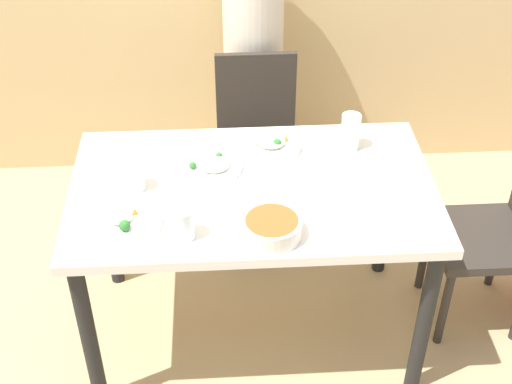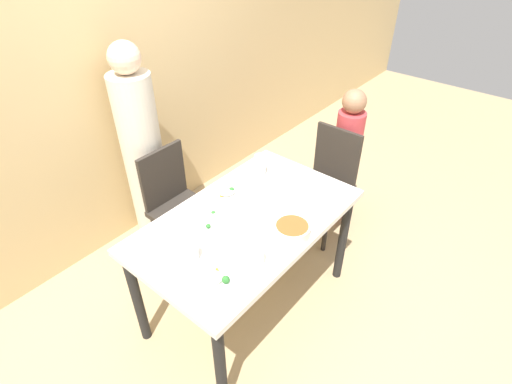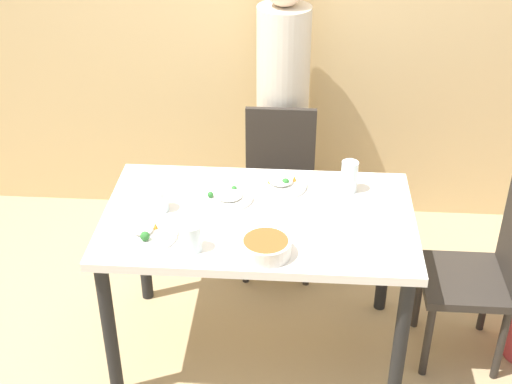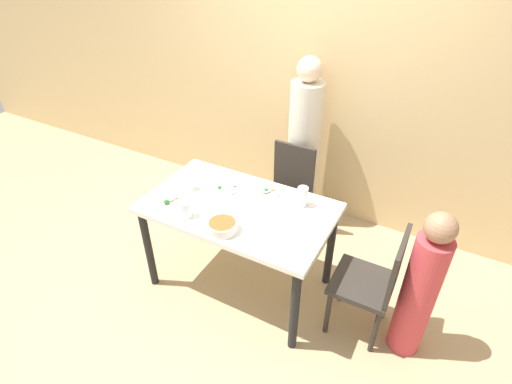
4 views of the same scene
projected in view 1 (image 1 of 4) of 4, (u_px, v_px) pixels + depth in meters
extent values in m
plane|color=tan|center=(253.00, 328.00, 3.11)|extent=(10.00, 10.00, 0.00)
cube|color=silver|center=(253.00, 190.00, 2.65)|extent=(1.36, 0.80, 0.04)
cylinder|color=black|center=(89.00, 338.00, 2.59)|extent=(0.06, 0.06, 0.74)
cylinder|color=black|center=(424.00, 323.00, 2.65)|extent=(0.06, 0.06, 0.74)
cylinder|color=black|center=(109.00, 218.00, 3.13)|extent=(0.06, 0.06, 0.74)
cylinder|color=black|center=(386.00, 208.00, 3.19)|extent=(0.06, 0.06, 0.74)
cube|color=#2D2823|center=(258.00, 159.00, 3.39)|extent=(0.40, 0.40, 0.04)
cube|color=#2D2823|center=(256.00, 95.00, 3.39)|extent=(0.38, 0.03, 0.44)
cylinder|color=#2D2823|center=(226.00, 219.00, 3.38)|extent=(0.04, 0.04, 0.41)
cylinder|color=#2D2823|center=(295.00, 216.00, 3.40)|extent=(0.04, 0.04, 0.41)
cylinder|color=#2D2823|center=(224.00, 178.00, 3.65)|extent=(0.04, 0.04, 0.41)
cylinder|color=#2D2823|center=(288.00, 175.00, 3.66)|extent=(0.04, 0.04, 0.41)
cube|color=#2D2823|center=(482.00, 238.00, 2.93)|extent=(0.40, 0.40, 0.04)
cylinder|color=#2D2823|center=(425.00, 253.00, 3.19)|extent=(0.04, 0.04, 0.41)
cylinder|color=#2D2823|center=(444.00, 307.00, 2.93)|extent=(0.04, 0.04, 0.41)
cylinder|color=#2D2823|center=(497.00, 250.00, 3.21)|extent=(0.04, 0.04, 0.41)
cylinder|color=beige|center=(253.00, 72.00, 3.53)|extent=(0.29, 0.29, 1.37)
cylinder|color=silver|center=(272.00, 228.00, 2.40)|extent=(0.20, 0.20, 0.07)
cylinder|color=#BC5123|center=(272.00, 221.00, 2.38)|extent=(0.18, 0.18, 0.01)
cylinder|color=white|center=(270.00, 146.00, 2.83)|extent=(0.25, 0.25, 0.02)
ellipsoid|color=white|center=(271.00, 141.00, 2.82)|extent=(0.11, 0.11, 0.03)
sphere|color=#2D702D|center=(263.00, 143.00, 2.81)|extent=(0.03, 0.03, 0.03)
cone|color=orange|center=(258.00, 142.00, 2.81)|extent=(0.02, 0.02, 0.03)
cone|color=orange|center=(286.00, 138.00, 2.84)|extent=(0.02, 0.02, 0.03)
sphere|color=#2D702D|center=(277.00, 143.00, 2.80)|extent=(0.04, 0.04, 0.04)
cylinder|color=white|center=(129.00, 223.00, 2.45)|extent=(0.23, 0.23, 0.02)
ellipsoid|color=white|center=(120.00, 217.00, 2.44)|extent=(0.09, 0.09, 0.03)
cone|color=orange|center=(135.00, 211.00, 2.47)|extent=(0.02, 0.02, 0.03)
sphere|color=#2D702D|center=(125.00, 226.00, 2.40)|extent=(0.04, 0.04, 0.04)
cylinder|color=white|center=(210.00, 166.00, 2.72)|extent=(0.25, 0.25, 0.02)
ellipsoid|color=white|center=(214.00, 164.00, 2.70)|extent=(0.12, 0.12, 0.02)
sphere|color=#2D702D|center=(193.00, 165.00, 2.69)|extent=(0.03, 0.03, 0.03)
sphere|color=#2D702D|center=(219.00, 156.00, 2.74)|extent=(0.03, 0.03, 0.03)
cylinder|color=silver|center=(183.00, 223.00, 2.37)|extent=(0.08, 0.08, 0.12)
cylinder|color=silver|center=(350.00, 132.00, 2.79)|extent=(0.08, 0.08, 0.15)
cylinder|color=silver|center=(134.00, 177.00, 2.59)|extent=(0.08, 0.08, 0.10)
cube|color=white|center=(305.00, 177.00, 2.68)|extent=(0.14, 0.14, 0.01)
cube|color=silver|center=(126.00, 164.00, 2.74)|extent=(0.18, 0.04, 0.01)
cube|color=silver|center=(381.00, 186.00, 2.63)|extent=(0.18, 0.03, 0.01)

